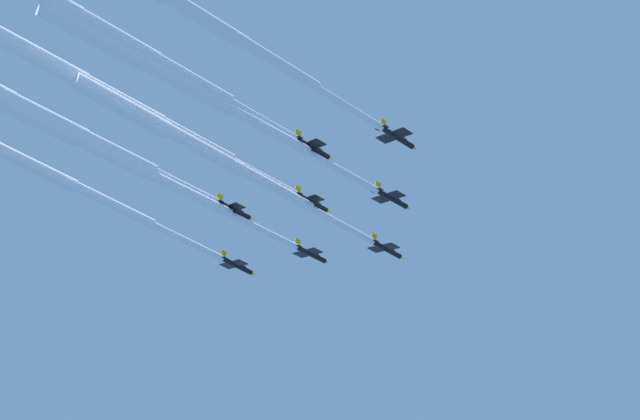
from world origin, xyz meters
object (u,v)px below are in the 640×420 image
object	(u,v)px
jet_starboard_outer	(42,114)
jet_port_mid	(115,97)
jet_starboard_mid	(23,161)
jet_trail_port	(110,33)
jet_port_inner	(107,154)
jet_starboard_inner	(178,81)
jet_lead	(196,146)
jet_port_outer	(197,15)

from	to	relation	value
jet_starboard_outer	jet_port_mid	bearing A→B (deg)	-93.23
jet_starboard_mid	jet_starboard_outer	size ratio (longest dim) A/B	1.17
jet_starboard_outer	jet_trail_port	size ratio (longest dim) A/B	0.97
jet_port_mid	jet_port_inner	bearing A→B (deg)	30.18
jet_starboard_outer	jet_trail_port	distance (m)	27.37
jet_port_inner	jet_starboard_inner	xyz separation A→B (m)	(-15.44, -21.82, -1.41)
jet_starboard_mid	jet_trail_port	distance (m)	39.90
jet_lead	jet_starboard_mid	distance (m)	35.85
jet_lead	jet_starboard_outer	distance (m)	30.50
jet_lead	jet_port_inner	bearing A→B (deg)	95.11
jet_starboard_outer	jet_starboard_inner	bearing A→B (deg)	-95.50
jet_starboard_mid	jet_port_outer	distance (m)	53.60
jet_port_inner	jet_starboard_outer	size ratio (longest dim) A/B	1.13
jet_port_inner	jet_port_outer	distance (m)	41.63
jet_port_inner	jet_port_mid	distance (m)	15.57
jet_port_inner	jet_starboard_outer	xyz separation A→B (m)	(-12.55, 8.20, 1.36)
jet_lead	jet_starboard_inner	size ratio (longest dim) A/B	0.98
jet_port_inner	jet_starboard_inner	size ratio (longest dim) A/B	0.99
jet_starboard_mid	jet_port_outer	world-z (taller)	jet_port_outer
jet_trail_port	jet_lead	bearing A→B (deg)	-8.83
jet_starboard_mid	jet_port_inner	bearing A→B (deg)	-79.16
jet_trail_port	jet_starboard_outer	bearing A→B (deg)	54.13
jet_port_mid	jet_starboard_outer	world-z (taller)	jet_starboard_outer
jet_lead	jet_port_outer	size ratio (longest dim) A/B	1.06
jet_port_inner	jet_port_outer	world-z (taller)	jet_port_inner
jet_port_mid	jet_port_outer	distance (m)	27.14
jet_port_inner	jet_port_outer	bearing A→B (deg)	-132.87
jet_port_mid	jet_port_outer	bearing A→B (deg)	-123.24
jet_starboard_mid	jet_trail_port	bearing A→B (deg)	-129.44
jet_port_mid	jet_port_outer	xyz separation A→B (m)	(-14.87, -22.69, -0.84)
jet_starboard_outer	jet_port_outer	bearing A→B (deg)	-112.17
jet_port_inner	jet_trail_port	xyz separation A→B (m)	(-28.57, -13.95, 0.11)
jet_port_inner	jet_starboard_mid	size ratio (longest dim) A/B	0.96
jet_starboard_inner	jet_port_mid	bearing A→B (deg)	81.92
jet_port_inner	jet_starboard_inner	distance (m)	26.77
jet_port_outer	jet_trail_port	distance (m)	16.56
jet_starboard_mid	jet_starboard_outer	xyz separation A→B (m)	(-9.32, -8.66, 1.95)
jet_trail_port	jet_port_outer	bearing A→B (deg)	-89.13
jet_port_inner	jet_trail_port	size ratio (longest dim) A/B	1.10
jet_port_inner	jet_trail_port	world-z (taller)	jet_trail_port
jet_starboard_inner	jet_port_mid	distance (m)	14.28
jet_port_outer	jet_trail_port	xyz separation A→B (m)	(-0.25, 16.56, 0.39)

